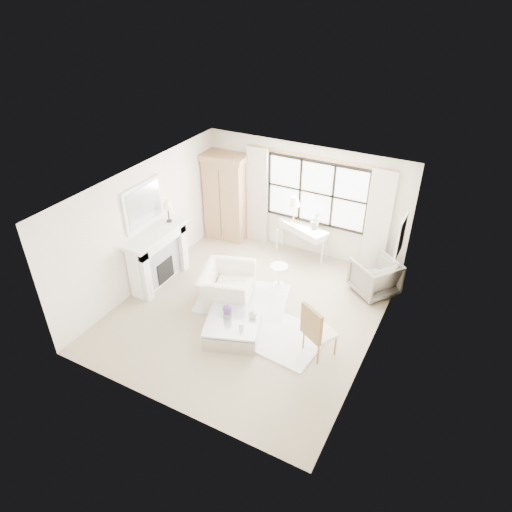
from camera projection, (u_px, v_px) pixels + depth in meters
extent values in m
plane|color=tan|center=(249.00, 310.00, 9.42)|extent=(5.50, 5.50, 0.00)
plane|color=white|center=(247.00, 190.00, 7.97)|extent=(5.50, 5.50, 0.00)
plane|color=white|center=(304.00, 200.00, 10.75)|extent=(5.00, 0.00, 5.00)
plane|color=white|center=(157.00, 344.00, 6.64)|extent=(5.00, 0.00, 5.00)
plane|color=white|center=(145.00, 226.00, 9.68)|extent=(0.00, 5.50, 5.50)
plane|color=beige|center=(377.00, 292.00, 7.71)|extent=(0.00, 5.50, 5.50)
cube|color=white|center=(316.00, 193.00, 10.48)|extent=(2.40, 0.02, 1.50)
cylinder|color=#B17F3D|center=(318.00, 158.00, 9.97)|extent=(3.30, 0.04, 0.04)
cube|color=beige|center=(257.00, 196.00, 11.21)|extent=(0.55, 0.10, 2.47)
cube|color=silver|center=(378.00, 223.00, 10.02)|extent=(0.55, 0.10, 2.47)
cube|color=white|center=(157.00, 258.00, 10.01)|extent=(0.34, 1.50, 1.18)
cube|color=#A9A9B0|center=(164.00, 262.00, 9.97)|extent=(0.03, 1.22, 0.97)
cube|color=black|center=(165.00, 270.00, 10.08)|extent=(0.06, 0.52, 0.50)
cube|color=white|center=(155.00, 234.00, 9.65)|extent=(0.58, 1.66, 0.08)
cube|color=white|center=(143.00, 205.00, 9.41)|extent=(0.05, 1.15, 0.95)
cube|color=silver|center=(144.00, 205.00, 9.40)|extent=(0.02, 1.00, 0.80)
cube|color=white|center=(401.00, 237.00, 8.88)|extent=(0.04, 0.62, 0.82)
cube|color=beige|center=(400.00, 237.00, 8.89)|extent=(0.01, 0.52, 0.72)
cylinder|color=black|center=(169.00, 221.00, 10.01)|extent=(0.12, 0.12, 0.03)
cylinder|color=black|center=(168.00, 214.00, 9.93)|extent=(0.03, 0.03, 0.30)
cone|color=beige|center=(167.00, 204.00, 9.80)|extent=(0.22, 0.22, 0.18)
cube|color=tan|center=(226.00, 199.00, 11.46)|extent=(1.05, 0.68, 2.10)
cube|color=tan|center=(225.00, 157.00, 10.86)|extent=(1.17, 0.79, 0.14)
cube|color=white|center=(303.00, 230.00, 10.90)|extent=(1.30, 0.84, 0.14)
cube|color=white|center=(303.00, 227.00, 10.85)|extent=(1.37, 0.90, 0.06)
cylinder|color=#BB8841|center=(293.00, 222.00, 10.93)|extent=(0.14, 0.14, 0.03)
cylinder|color=#BB8841|center=(294.00, 213.00, 10.80)|extent=(0.02, 0.02, 0.46)
cone|color=#FFF2D0|center=(294.00, 201.00, 10.63)|extent=(0.28, 0.28, 0.22)
imported|color=#5B734C|center=(316.00, 220.00, 10.57)|extent=(0.32, 0.30, 0.45)
cylinder|color=white|center=(278.00, 284.00, 10.16)|extent=(0.26, 0.26, 0.03)
cylinder|color=white|center=(279.00, 276.00, 10.03)|extent=(0.06, 0.06, 0.44)
cylinder|color=white|center=(279.00, 267.00, 9.90)|extent=(0.40, 0.40, 0.03)
cube|color=silver|center=(243.00, 298.00, 9.73)|extent=(2.17, 1.80, 0.03)
cube|color=white|center=(278.00, 335.00, 8.75)|extent=(1.81, 1.43, 0.03)
imported|color=white|center=(227.00, 286.00, 9.48)|extent=(1.31, 1.41, 0.76)
imported|color=gray|center=(375.00, 277.00, 9.75)|extent=(1.20, 1.20, 0.79)
cube|color=white|center=(320.00, 333.00, 8.15)|extent=(0.64, 0.64, 0.07)
cube|color=olive|center=(311.00, 324.00, 7.88)|extent=(0.44, 0.28, 0.60)
cube|color=silver|center=(233.00, 329.00, 8.68)|extent=(1.28, 1.28, 0.32)
cube|color=silver|center=(233.00, 321.00, 8.57)|extent=(1.28, 1.28, 0.04)
cube|color=slate|center=(227.00, 315.00, 8.63)|extent=(0.19, 0.19, 0.11)
sphere|color=#5B327D|center=(227.00, 309.00, 8.55)|extent=(0.17, 0.17, 0.17)
cylinder|color=white|center=(241.00, 326.00, 8.34)|extent=(0.09, 0.09, 0.12)
imported|color=silver|center=(253.00, 314.00, 8.59)|extent=(0.19, 0.19, 0.16)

